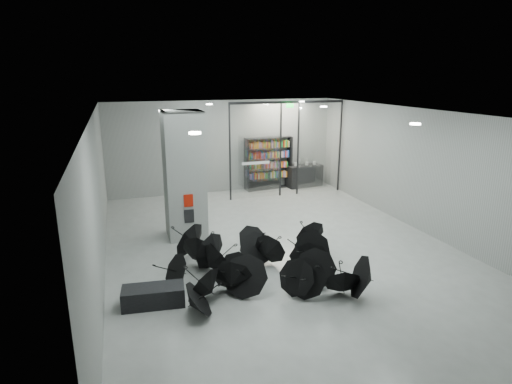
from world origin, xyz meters
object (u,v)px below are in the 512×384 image
object	(u,v)px
bench	(154,296)
bookshelf	(268,163)
column	(184,175)
umbrella_cluster	(260,267)
shop_counter	(304,176)

from	to	relation	value
bench	bookshelf	distance (m)	10.71
column	umbrella_cluster	bearing A→B (deg)	-70.44
bench	shop_counter	world-z (taller)	shop_counter
column	bookshelf	xyz separation A→B (m)	(4.51, 4.75, -0.82)
column	bench	bearing A→B (deg)	-109.06
umbrella_cluster	column	bearing A→B (deg)	109.56
bench	umbrella_cluster	size ratio (longest dim) A/B	0.27
bench	column	bearing A→B (deg)	77.24
column	shop_counter	xyz separation A→B (m)	(6.24, 4.63, -1.50)
umbrella_cluster	shop_counter	bearing A→B (deg)	59.04
bookshelf	shop_counter	size ratio (longest dim) A/B	1.41
column	bookshelf	distance (m)	6.60
bench	shop_counter	xyz separation A→B (m)	(7.66, 8.74, 0.28)
bench	umbrella_cluster	bearing A→B (deg)	16.56
column	umbrella_cluster	xyz separation A→B (m)	(1.29, -3.63, -1.69)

